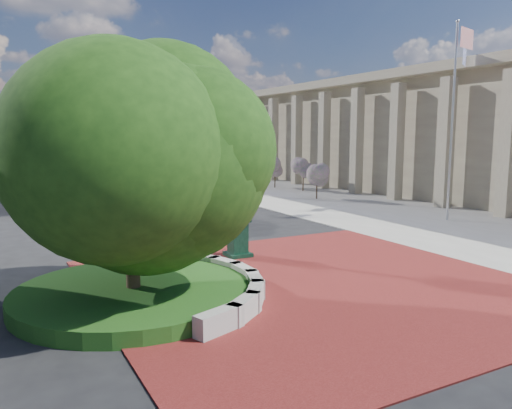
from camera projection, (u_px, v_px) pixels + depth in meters
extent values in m
plane|color=black|center=(295.00, 276.00, 15.37)|extent=(200.00, 200.00, 0.00)
cube|color=maroon|center=(314.00, 284.00, 14.49)|extent=(12.00, 12.00, 0.04)
cube|color=#9E9B93|center=(423.00, 203.00, 31.59)|extent=(20.00, 50.00, 0.04)
cube|color=#9E9B93|center=(219.00, 322.00, 10.88)|extent=(1.29, 0.76, 0.54)
cube|color=#9E9B93|center=(244.00, 309.00, 11.69)|extent=(1.20, 1.04, 0.54)
cube|color=#9E9B93|center=(255.00, 296.00, 12.62)|extent=(1.00, 1.22, 0.54)
cube|color=#9E9B93|center=(254.00, 285.00, 13.58)|extent=(0.71, 1.30, 0.54)
cube|color=#9E9B93|center=(243.00, 275.00, 14.49)|extent=(0.35, 1.25, 0.54)
cube|color=#9E9B93|center=(225.00, 268.00, 15.26)|extent=(0.71, 1.30, 0.54)
cube|color=#9E9B93|center=(201.00, 263.00, 15.82)|extent=(1.00, 1.22, 0.54)
cube|color=#9E9B93|center=(173.00, 261.00, 16.12)|extent=(1.20, 1.04, 0.54)
cube|color=#9E9B93|center=(143.00, 261.00, 16.13)|extent=(1.29, 0.76, 0.54)
cylinder|color=#144213|center=(134.00, 294.00, 13.00)|extent=(6.10, 6.10, 0.40)
cube|color=gray|center=(483.00, 139.00, 36.52)|extent=(15.00, 42.00, 8.00)
cube|color=gray|center=(487.00, 79.00, 35.92)|extent=(17.00, 44.00, 0.60)
cube|color=black|center=(411.00, 139.00, 33.15)|extent=(0.30, 40.00, 5.50)
cube|color=#9E9B93|center=(46.00, 120.00, 75.53)|extent=(90.00, 12.00, 1.20)
cube|color=black|center=(45.00, 115.00, 75.42)|extent=(90.00, 12.00, 0.40)
cylinder|color=#9E9B93|center=(81.00, 143.00, 78.36)|extent=(1.80, 1.80, 6.00)
cylinder|color=#9E9B93|center=(200.00, 142.00, 87.73)|extent=(1.80, 1.80, 6.00)
cylinder|color=#38281C|center=(133.00, 261.00, 12.88)|extent=(0.36, 0.36, 2.17)
sphere|color=#193B10|center=(129.00, 158.00, 12.51)|extent=(5.20, 5.20, 5.20)
cylinder|color=#38281C|center=(71.00, 193.00, 29.06)|extent=(0.36, 0.36, 1.92)
sphere|color=#193B10|center=(69.00, 153.00, 28.75)|extent=(4.40, 4.40, 4.40)
cube|color=black|center=(238.00, 255.00, 17.74)|extent=(0.85, 0.85, 0.17)
cube|color=black|center=(238.00, 237.00, 17.65)|extent=(0.59, 0.59, 1.15)
cube|color=black|center=(238.00, 220.00, 17.56)|extent=(0.75, 0.75, 0.13)
cylinder|color=black|center=(237.00, 193.00, 17.43)|extent=(0.18, 0.18, 1.78)
cube|color=black|center=(237.00, 152.00, 17.23)|extent=(0.96, 0.96, 0.94)
cylinder|color=white|center=(243.00, 152.00, 16.80)|extent=(0.84, 0.08, 0.84)
cylinder|color=white|center=(231.00, 152.00, 17.67)|extent=(0.84, 0.08, 0.84)
cylinder|color=white|center=(224.00, 152.00, 17.01)|extent=(0.08, 0.84, 0.84)
cylinder|color=white|center=(250.00, 152.00, 17.45)|extent=(0.08, 0.84, 0.84)
sphere|color=black|center=(237.00, 133.00, 17.14)|extent=(0.46, 0.46, 0.46)
cone|color=black|center=(237.00, 123.00, 17.09)|extent=(0.19, 0.19, 0.52)
imported|color=#510C0B|center=(92.00, 169.00, 50.88)|extent=(2.34, 4.91, 1.62)
cylinder|color=silver|center=(452.00, 124.00, 24.55)|extent=(0.12, 0.12, 9.65)
sphere|color=silver|center=(458.00, 21.00, 23.87)|extent=(0.17, 0.17, 0.17)
plane|color=red|center=(467.00, 38.00, 24.31)|extent=(1.39, 0.40, 1.45)
cylinder|color=silver|center=(452.00, 131.00, 26.81)|extent=(0.11, 0.11, 9.06)
sphere|color=silver|center=(456.00, 43.00, 26.17)|extent=(0.16, 0.16, 0.16)
plane|color=navy|center=(464.00, 57.00, 26.58)|extent=(1.14, 0.73, 1.36)
cylinder|color=slate|center=(148.00, 126.00, 38.67)|extent=(0.18, 0.18, 9.98)
cube|color=slate|center=(157.00, 61.00, 38.62)|extent=(1.98, 0.60, 0.13)
cube|color=slate|center=(167.00, 63.00, 39.21)|extent=(0.60, 0.39, 0.17)
cylinder|color=slate|center=(40.00, 128.00, 48.70)|extent=(0.18, 0.18, 9.92)
cube|color=slate|center=(48.00, 76.00, 48.45)|extent=(1.99, 0.23, 0.13)
cube|color=slate|center=(58.00, 78.00, 48.85)|extent=(0.56, 0.29, 0.17)
cylinder|color=#38281C|center=(317.00, 190.00, 33.43)|extent=(0.10, 0.10, 1.20)
sphere|color=#BB5DA7|center=(317.00, 176.00, 33.29)|extent=(1.20, 1.20, 1.20)
cylinder|color=#38281C|center=(303.00, 184.00, 38.08)|extent=(0.10, 0.10, 1.20)
sphere|color=#BB5DA7|center=(303.00, 170.00, 37.95)|extent=(1.20, 1.20, 1.20)
cylinder|color=#38281C|center=(275.00, 181.00, 40.48)|extent=(0.10, 0.10, 1.20)
sphere|color=#BB5DA7|center=(275.00, 168.00, 40.34)|extent=(1.20, 1.20, 1.20)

